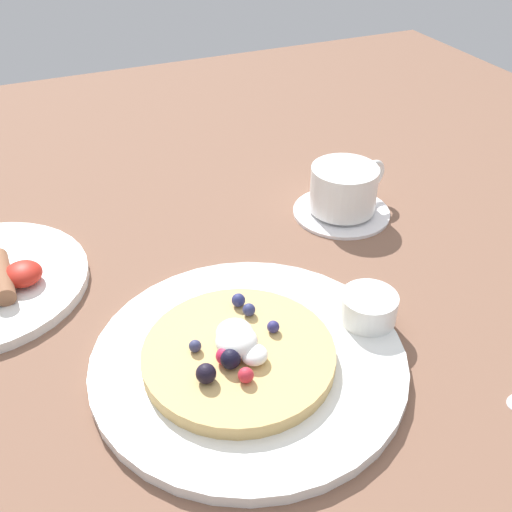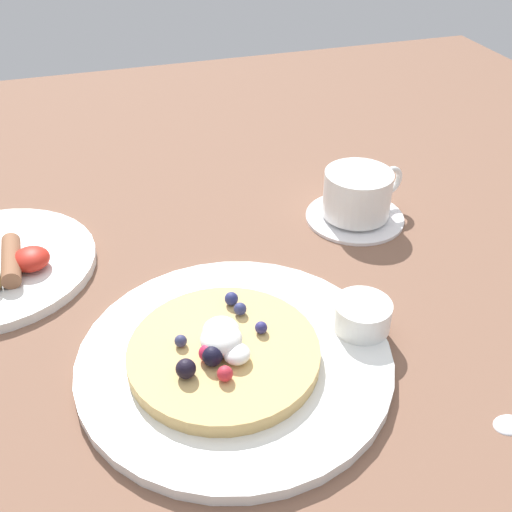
# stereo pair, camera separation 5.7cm
# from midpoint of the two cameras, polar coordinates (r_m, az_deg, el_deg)

# --- Properties ---
(ground_plane) EXTENTS (1.55, 1.51, 0.03)m
(ground_plane) POSITION_cam_midpoint_polar(r_m,az_deg,el_deg) (0.68, -4.81, -3.90)
(ground_plane) COLOR brown
(pancake_plate) EXTENTS (0.29, 0.29, 0.01)m
(pancake_plate) POSITION_cam_midpoint_polar(r_m,az_deg,el_deg) (0.58, -3.55, -9.82)
(pancake_plate) COLOR white
(pancake_plate) RESTS_ON ground_plane
(pancake_with_berries) EXTENTS (0.18, 0.18, 0.04)m
(pancake_with_berries) POSITION_cam_midpoint_polar(r_m,az_deg,el_deg) (0.56, -4.62, -9.16)
(pancake_with_berries) COLOR tan
(pancake_with_berries) RESTS_ON pancake_plate
(syrup_ramekin) EXTENTS (0.06, 0.06, 0.03)m
(syrup_ramekin) POSITION_cam_midpoint_polar(r_m,az_deg,el_deg) (0.60, 7.85, -4.85)
(syrup_ramekin) COLOR white
(syrup_ramekin) RESTS_ON pancake_plate
(coffee_saucer) EXTENTS (0.12, 0.12, 0.01)m
(coffee_saucer) POSITION_cam_midpoint_polar(r_m,az_deg,el_deg) (0.79, 5.97, 4.18)
(coffee_saucer) COLOR white
(coffee_saucer) RESTS_ON ground_plane
(coffee_cup) EXTENTS (0.11, 0.08, 0.06)m
(coffee_cup) POSITION_cam_midpoint_polar(r_m,az_deg,el_deg) (0.78, 6.20, 6.35)
(coffee_cup) COLOR white
(coffee_cup) RESTS_ON coffee_saucer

